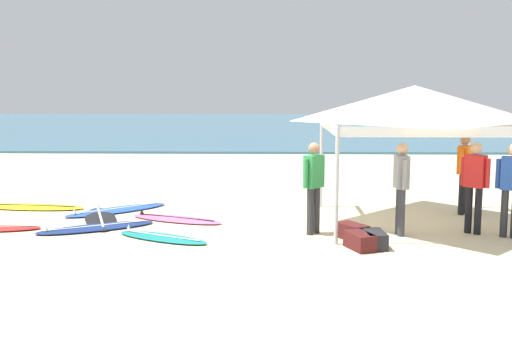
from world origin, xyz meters
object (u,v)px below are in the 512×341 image
surfboard_navy (96,227)px  person_green (314,182)px  canopy_tent (414,104)px  gear_bag_by_pole (375,239)px  surfboard_pink (176,219)px  surfboard_teal (162,237)px  person_red (475,181)px  surfboard_blue (117,210)px  surfboard_yellow (30,207)px  surfboard_black (100,218)px  gear_bag_on_sand (360,241)px  gear_bag_near_tent (352,232)px  person_grey (401,182)px  person_orange (464,169)px  person_blue (511,184)px

surfboard_navy → person_green: (4.17, -0.26, 0.95)m
canopy_tent → gear_bag_by_pole: bearing=-118.7°
surfboard_pink → person_green: bearing=-21.2°
canopy_tent → surfboard_teal: (-4.76, -1.40, -2.35)m
canopy_tent → person_red: (0.97, -0.82, -1.40)m
surfboard_blue → surfboard_yellow: bearing=171.9°
surfboard_teal → surfboard_yellow: (-3.50, 2.72, -0.00)m
gear_bag_by_pole → surfboard_pink: bearing=151.7°
surfboard_pink → person_red: person_red is taller
surfboard_navy → surfboard_black: 0.83m
surfboard_yellow → surfboard_pink: 3.71m
surfboard_pink → gear_bag_on_sand: 4.05m
canopy_tent → surfboard_yellow: bearing=170.9°
surfboard_yellow → gear_bag_near_tent: 7.41m
surfboard_blue → gear_bag_on_sand: size_ratio=3.71×
surfboard_blue → gear_bag_on_sand: gear_bag_on_sand is taller
person_green → gear_bag_on_sand: size_ratio=2.85×
person_red → person_grey: bearing=-174.2°
person_red → person_grey: 1.39m
surfboard_yellow → gear_bag_by_pole: 7.91m
surfboard_pink → person_grey: size_ratio=1.23×
canopy_tent → gear_bag_by_pole: 3.10m
person_orange → person_grey: size_ratio=1.00×
canopy_tent → surfboard_yellow: 8.69m
surfboard_yellow → surfboard_black: (1.94, -1.17, 0.00)m
person_blue → gear_bag_on_sand: size_ratio=2.85×
person_grey → gear_bag_near_tent: person_grey is taller
surfboard_teal → surfboard_navy: bearing=152.5°
person_grey → gear_bag_by_pole: 1.38m
surfboard_navy → surfboard_teal: bearing=-27.5°
person_blue → surfboard_navy: bearing=176.7°
surfboard_teal → surfboard_pink: same height
person_green → person_blue: same height
gear_bag_near_tent → person_grey: bearing=20.1°
person_orange → person_red: 1.82m
person_red → surfboard_navy: bearing=178.7°
surfboard_teal → surfboard_navy: (-1.42, 0.74, -0.00)m
surfboard_black → person_grey: 6.08m
gear_bag_near_tent → surfboard_pink: bearing=157.1°
surfboard_yellow → person_green: bearing=-19.7°
gear_bag_near_tent → gear_bag_by_pole: same height
person_blue → person_orange: same height
person_orange → gear_bag_near_tent: 3.60m
surfboard_teal → person_grey: bearing=5.7°
surfboard_teal → gear_bag_by_pole: (3.74, -0.47, 0.10)m
surfboard_blue → surfboard_teal: size_ratio=1.16×
surfboard_pink → surfboard_navy: same height
surfboard_yellow → person_orange: 9.64m
surfboard_teal → surfboard_yellow: size_ratio=0.74×
surfboard_blue → surfboard_yellow: 2.08m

